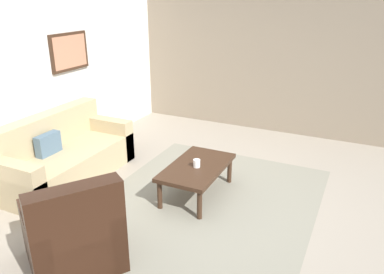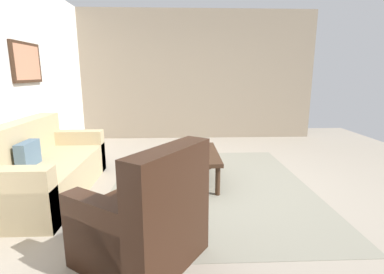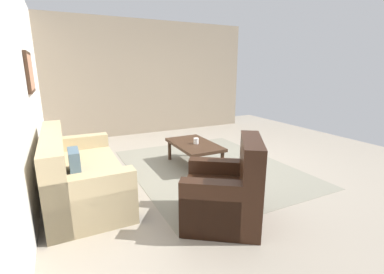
{
  "view_description": "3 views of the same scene",
  "coord_description": "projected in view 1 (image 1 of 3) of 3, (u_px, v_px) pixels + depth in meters",
  "views": [
    {
      "loc": [
        -3.69,
        -1.58,
        2.45
      ],
      "look_at": [
        0.28,
        0.31,
        0.74
      ],
      "focal_mm": 35.44,
      "sensor_mm": 36.0,
      "label": 1
    },
    {
      "loc": [
        -3.57,
        0.39,
        1.45
      ],
      "look_at": [
        0.11,
        0.23,
        0.64
      ],
      "focal_mm": 27.07,
      "sensor_mm": 36.0,
      "label": 2
    },
    {
      "loc": [
        -3.74,
        2.2,
        1.65
      ],
      "look_at": [
        -0.12,
        0.4,
        0.61
      ],
      "focal_mm": 25.1,
      "sensor_mm": 36.0,
      "label": 3
    }
  ],
  "objects": [
    {
      "name": "armchair_leather",
      "position": [
        75.0,
        239.0,
        3.49
      ],
      "size": [
        1.11,
        1.11,
        0.95
      ],
      "color": "black",
      "rests_on": "ground_plane"
    },
    {
      "name": "framed_artwork",
      "position": [
        69.0,
        52.0,
        5.61
      ],
      "size": [
        0.74,
        0.04,
        0.55
      ],
      "color": "#382316"
    },
    {
      "name": "rear_partition",
      "position": [
        32.0,
        73.0,
        5.16
      ],
      "size": [
        6.0,
        0.12,
        2.8
      ],
      "primitive_type": "cube",
      "color": "silver",
      "rests_on": "ground_plane"
    },
    {
      "name": "ground_plane",
      "position": [
        205.0,
        205.0,
        4.62
      ],
      "size": [
        8.0,
        8.0,
        0.0
      ],
      "primitive_type": "plane",
      "color": "gray"
    },
    {
      "name": "couch_main",
      "position": [
        61.0,
        158.0,
        5.21
      ],
      "size": [
        1.95,
        0.9,
        0.88
      ],
      "color": "tan",
      "rests_on": "ground_plane"
    },
    {
      "name": "coffee_table",
      "position": [
        197.0,
        169.0,
        4.74
      ],
      "size": [
        1.1,
        0.64,
        0.41
      ],
      "color": "#382316",
      "rests_on": "ground_plane"
    },
    {
      "name": "stone_feature_panel",
      "position": [
        275.0,
        54.0,
        6.64
      ],
      "size": [
        0.12,
        5.2,
        2.8
      ],
      "primitive_type": "cube",
      "color": "gray",
      "rests_on": "ground_plane"
    },
    {
      "name": "area_rug",
      "position": [
        205.0,
        205.0,
        4.62
      ],
      "size": [
        3.19,
        2.54,
        0.01
      ],
      "primitive_type": "cube",
      "color": "gray",
      "rests_on": "ground_plane"
    },
    {
      "name": "cup",
      "position": [
        197.0,
        163.0,
        4.66
      ],
      "size": [
        0.09,
        0.09,
        0.1
      ],
      "primitive_type": "cylinder",
      "color": "white",
      "rests_on": "coffee_table"
    }
  ]
}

